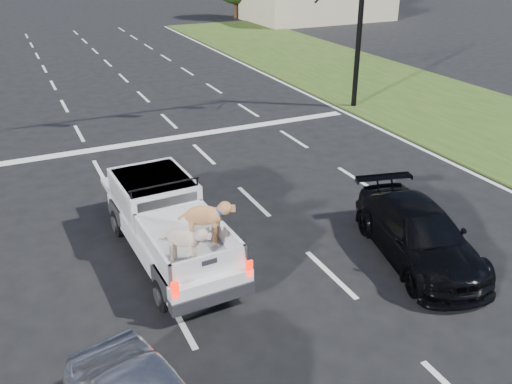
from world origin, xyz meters
The scene contains 5 objects.
ground centered at (0.00, 0.00, 0.00)m, with size 160.00×160.00×0.00m, color black.
road_markings centered at (0.00, 6.56, 0.01)m, with size 17.75×60.00×0.01m.
grass_shoulder_right centered at (13.00, 6.00, 0.03)m, with size 8.00×60.00×0.06m, color #2C4715.
pickup_truck centered at (-1.17, 2.30, 0.85)m, with size 2.10×4.89×1.81m.
black_coupe centered at (3.90, -0.25, 0.63)m, with size 1.76×4.32×1.25m, color black.
Camera 1 is at (-4.02, -8.32, 6.77)m, focal length 38.00 mm.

